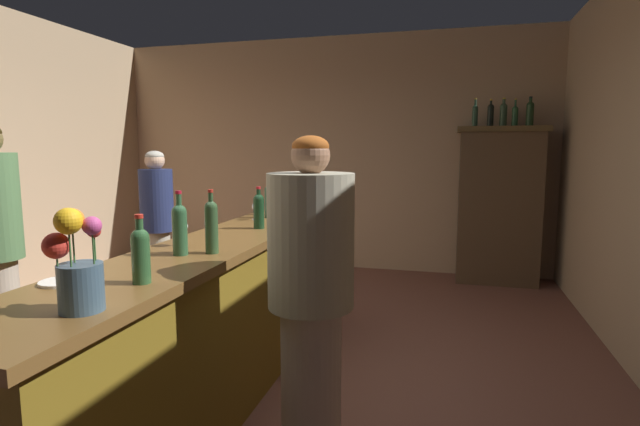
# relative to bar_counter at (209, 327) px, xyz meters

# --- Properties ---
(floor) EXTENTS (9.06, 9.06, 0.00)m
(floor) POSITION_rel_bar_counter_xyz_m (-0.22, 0.16, -0.50)
(floor) COLOR brown
(floor) RESTS_ON ground
(wall_back) EXTENTS (5.65, 0.12, 2.92)m
(wall_back) POSITION_rel_bar_counter_xyz_m (-0.22, 3.70, 0.97)
(wall_back) COLOR tan
(wall_back) RESTS_ON ground
(bar_counter) EXTENTS (0.58, 3.11, 0.99)m
(bar_counter) POSITION_rel_bar_counter_xyz_m (0.00, 0.00, 0.00)
(bar_counter) COLOR brown
(bar_counter) RESTS_ON ground
(display_cabinet) EXTENTS (0.96, 0.48, 1.77)m
(display_cabinet) POSITION_rel_bar_counter_xyz_m (1.87, 3.37, 0.42)
(display_cabinet) COLOR brown
(display_cabinet) RESTS_ON ground
(wine_bottle_riesling) EXTENTS (0.07, 0.07, 0.29)m
(wine_bottle_riesling) POSITION_rel_bar_counter_xyz_m (0.07, 0.62, 0.62)
(wine_bottle_riesling) COLOR #17361D
(wine_bottle_riesling) RESTS_ON bar_counter
(wine_bottle_syrah) EXTENTS (0.07, 0.07, 0.28)m
(wine_bottle_syrah) POSITION_rel_bar_counter_xyz_m (0.14, -0.79, 0.61)
(wine_bottle_syrah) COLOR #2B542D
(wine_bottle_syrah) RESTS_ON bar_counter
(wine_bottle_malbec) EXTENTS (0.08, 0.08, 0.32)m
(wine_bottle_malbec) POSITION_rel_bar_counter_xyz_m (-0.04, 1.13, 0.63)
(wine_bottle_malbec) COLOR #284833
(wine_bottle_malbec) RESTS_ON bar_counter
(wine_bottle_merlot) EXTENTS (0.06, 0.06, 0.32)m
(wine_bottle_merlot) POSITION_rel_bar_counter_xyz_m (-0.09, 1.29, 0.63)
(wine_bottle_merlot) COLOR #2C5134
(wine_bottle_merlot) RESTS_ON bar_counter
(wine_bottle_chardonnay) EXTENTS (0.07, 0.07, 0.33)m
(wine_bottle_chardonnay) POSITION_rel_bar_counter_xyz_m (0.14, -0.20, 0.64)
(wine_bottle_chardonnay) COLOR #2E4B2A
(wine_bottle_chardonnay) RESTS_ON bar_counter
(wine_bottle_rose) EXTENTS (0.08, 0.08, 0.33)m
(wine_bottle_rose) POSITION_rel_bar_counter_xyz_m (0.00, -0.28, 0.63)
(wine_bottle_rose) COLOR #2A5131
(wine_bottle_rose) RESTS_ON bar_counter
(wine_glass_front) EXTENTS (0.08, 0.08, 0.14)m
(wine_glass_front) POSITION_rel_bar_counter_xyz_m (-0.12, -0.06, 0.59)
(wine_glass_front) COLOR white
(wine_glass_front) RESTS_ON bar_counter
(wine_glass_mid) EXTENTS (0.07, 0.07, 0.14)m
(wine_glass_mid) POSITION_rel_bar_counter_xyz_m (-0.10, 0.99, 0.58)
(wine_glass_mid) COLOR white
(wine_glass_mid) RESTS_ON bar_counter
(flower_arrangement) EXTENTS (0.17, 0.17, 0.35)m
(flower_arrangement) POSITION_rel_bar_counter_xyz_m (0.15, -1.15, 0.65)
(flower_arrangement) COLOR #3C5568
(flower_arrangement) RESTS_ON bar_counter
(cheese_plate) EXTENTS (0.17, 0.17, 0.01)m
(cheese_plate) POSITION_rel_bar_counter_xyz_m (-0.18, -0.88, 0.49)
(cheese_plate) COLOR white
(cheese_plate) RESTS_ON bar_counter
(display_bottle_left) EXTENTS (0.06, 0.06, 0.32)m
(display_bottle_left) POSITION_rel_bar_counter_xyz_m (1.57, 3.37, 1.41)
(display_bottle_left) COLOR #284A34
(display_bottle_left) RESTS_ON display_cabinet
(display_bottle_midleft) EXTENTS (0.07, 0.07, 0.30)m
(display_bottle_midleft) POSITION_rel_bar_counter_xyz_m (1.74, 3.37, 1.42)
(display_bottle_midleft) COLOR black
(display_bottle_midleft) RESTS_ON display_cabinet
(display_bottle_center) EXTENTS (0.08, 0.08, 0.32)m
(display_bottle_center) POSITION_rel_bar_counter_xyz_m (1.87, 3.37, 1.42)
(display_bottle_center) COLOR #2E472E
(display_bottle_center) RESTS_ON display_cabinet
(display_bottle_midright) EXTENTS (0.06, 0.06, 0.30)m
(display_bottle_midright) POSITION_rel_bar_counter_xyz_m (1.99, 3.37, 1.40)
(display_bottle_midright) COLOR #24522E
(display_bottle_midright) RESTS_ON display_cabinet
(display_bottle_right) EXTENTS (0.08, 0.08, 0.32)m
(display_bottle_right) POSITION_rel_bar_counter_xyz_m (2.15, 3.37, 1.43)
(display_bottle_right) COLOR #203B1D
(display_bottle_right) RESTS_ON display_cabinet
(patron_in_grey) EXTENTS (0.30, 0.30, 1.51)m
(patron_in_grey) POSITION_rel_bar_counter_xyz_m (-1.29, 1.47, 0.34)
(patron_in_grey) COLOR #AEA58B
(patron_in_grey) RESTS_ON ground
(bartender) EXTENTS (0.38, 0.38, 1.58)m
(bartender) POSITION_rel_bar_counter_xyz_m (0.74, -0.42, 0.36)
(bartender) COLOR #B5A399
(bartender) RESTS_ON ground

